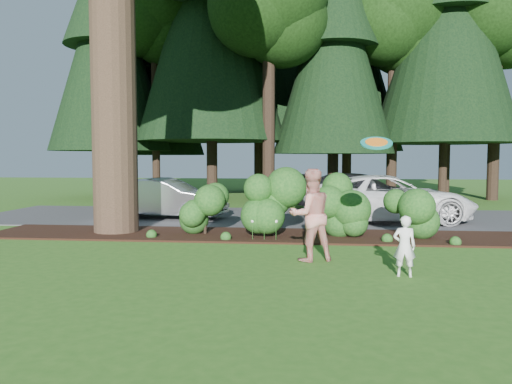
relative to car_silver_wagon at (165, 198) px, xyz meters
The scene contains 12 objects.
ground 7.86m from the car_silver_wagon, 58.29° to the right, with size 80.00×80.00×0.00m, color #2D5D1A.
mulch_bed 5.39m from the car_silver_wagon, 39.65° to the right, with size 16.00×2.50×0.05m, color black.
driveway 4.26m from the car_silver_wagon, 11.52° to the left, with size 22.00×6.00×0.03m, color #38383A.
shrub_row 6.02m from the car_silver_wagon, 35.79° to the right, with size 6.53×1.60×1.61m.
lily_cluster 5.72m from the car_silver_wagon, 48.15° to the right, with size 0.69×0.09×0.57m.
tree_wall 13.81m from the car_silver_wagon, 65.79° to the left, with size 25.66×12.15×17.09m.
car_silver_wagon is the anchor object (origin of this frame).
car_white_suv 7.53m from the car_silver_wagon, ahead, with size 2.55×5.52×1.53m, color white.
car_dark_suv 7.64m from the car_silver_wagon, 24.27° to the left, with size 2.07×5.10×1.48m, color black.
child 10.19m from the car_silver_wagon, 49.30° to the right, with size 0.40×0.26×1.11m, color white.
adult 8.20m from the car_silver_wagon, 52.65° to the right, with size 0.93×0.72×1.91m, color red.
frisbee 9.98m from the car_silver_wagon, 51.50° to the right, with size 0.57×0.53×0.26m.
Camera 1 is at (0.80, -10.15, 2.15)m, focal length 35.00 mm.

